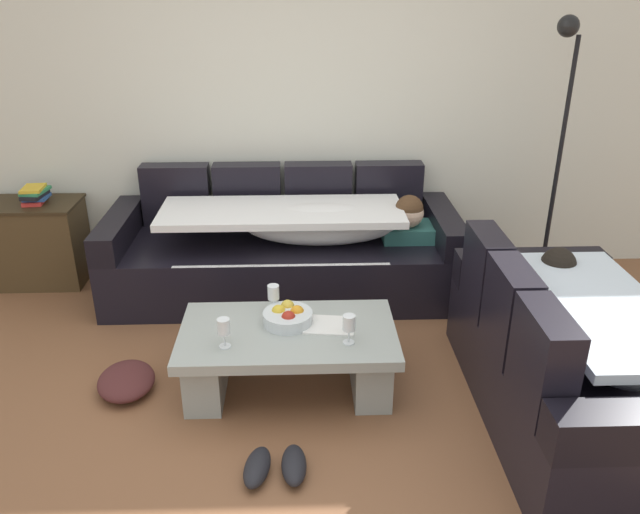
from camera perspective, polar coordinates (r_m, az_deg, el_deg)
ground_plane at (r=3.39m, az=-2.36°, el=-15.60°), size 14.00×14.00×0.00m
back_wall at (r=4.83m, az=-2.57°, el=14.38°), size 9.00×0.10×2.70m
couch_along_wall at (r=4.62m, az=-2.82°, el=0.63°), size 2.52×0.92×0.88m
couch_near_window at (r=3.55m, az=21.86°, el=-8.85°), size 0.92×1.71×0.88m
coffee_table at (r=3.57m, az=-2.90°, el=-8.61°), size 1.20×0.68×0.38m
fruit_bowl at (r=3.54m, az=-2.95°, el=-5.40°), size 0.28×0.28×0.10m
wine_glass_near_left at (r=3.32m, az=-8.75°, el=-6.37°), size 0.07×0.07×0.17m
wine_glass_near_right at (r=3.32m, az=2.66°, el=-6.11°), size 0.07×0.07×0.17m
wine_glass_far_back at (r=3.63m, az=-4.26°, el=-3.33°), size 0.07×0.07×0.17m
open_magazine at (r=3.52m, az=0.86°, el=-6.22°), size 0.30×0.24×0.01m
side_cabinet at (r=5.22m, az=-24.44°, el=1.19°), size 0.72×0.44×0.64m
book_stack_on_cabinet at (r=5.08m, az=-24.50°, el=5.17°), size 0.18×0.25×0.12m
floor_lamp at (r=4.71m, az=20.74°, el=9.72°), size 0.33×0.31×1.95m
pair_of_shoes at (r=3.14m, az=-4.10°, el=-18.44°), size 0.31×0.29×0.09m
crumpled_garment at (r=3.80m, az=-17.20°, el=-10.70°), size 0.39×0.45×0.12m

